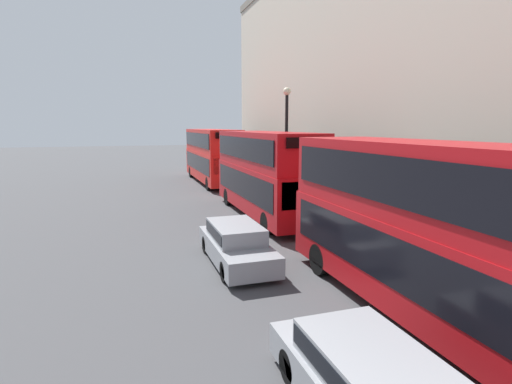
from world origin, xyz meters
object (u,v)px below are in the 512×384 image
(bus_third_in_queue, at_px, (212,153))
(car_hatchback, at_px, (236,243))
(bus_second_in_queue, at_px, (265,170))
(bus_leading, at_px, (437,226))
(pedestrian, at_px, (254,175))

(bus_third_in_queue, bearing_deg, car_hatchback, -99.67)
(bus_second_in_queue, height_order, car_hatchback, bus_second_in_queue)
(bus_leading, bearing_deg, bus_third_in_queue, 90.00)
(car_hatchback, bearing_deg, bus_second_in_queue, 62.92)
(pedestrian, bearing_deg, bus_leading, -97.20)
(bus_third_in_queue, bearing_deg, bus_leading, -90.00)
(car_hatchback, relative_size, pedestrian, 2.64)
(bus_second_in_queue, xyz_separation_m, bus_third_in_queue, (-0.00, 13.31, 0.01))
(bus_third_in_queue, height_order, car_hatchback, bus_third_in_queue)
(bus_second_in_queue, relative_size, bus_third_in_queue, 0.90)
(bus_leading, height_order, bus_second_in_queue, bus_second_in_queue)
(car_hatchback, distance_m, pedestrian, 18.62)
(bus_third_in_queue, relative_size, pedestrian, 6.43)
(bus_leading, relative_size, bus_third_in_queue, 0.93)
(bus_leading, relative_size, bus_second_in_queue, 1.04)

